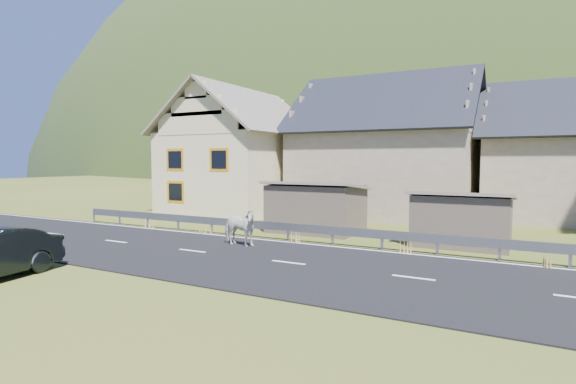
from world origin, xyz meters
The scene contains 12 objects.
ground centered at (0.00, 0.00, 0.00)m, with size 160.00×160.00×0.00m, color #334414.
road centered at (0.00, 0.00, 0.02)m, with size 60.00×7.00×0.04m, color black.
lane_markings centered at (0.00, 0.00, 0.04)m, with size 60.00×6.60×0.01m, color silver.
guardrail centered at (0.00, 3.68, 0.56)m, with size 28.10×0.09×0.75m.
shed_left centered at (-2.00, 6.50, 1.10)m, with size 4.30×3.30×2.40m, color brown.
shed_right centered at (4.50, 6.00, 1.00)m, with size 3.80×2.90×2.20m, color brown.
house_cream centered at (-10.00, 12.00, 4.36)m, with size 7.80×9.80×8.30m.
house_stone_a centered at (-1.00, 15.00, 4.63)m, with size 10.80×9.80×8.90m.
house_stone_b centered at (9.00, 17.00, 4.24)m, with size 9.80×8.80×8.10m.
mountain centered at (5.00, 180.00, -20.00)m, with size 440.00×280.00×260.00m, color #203914.
conifer_patch centered at (-55.00, 110.00, 6.00)m, with size 76.00×50.00×28.00m, color black.
horse centered at (-3.08, 1.64, 0.77)m, with size 1.73×0.79×1.46m, color beige.
Camera 1 is at (6.78, -12.63, 3.34)m, focal length 28.00 mm.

